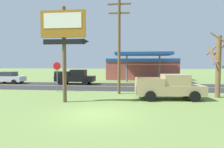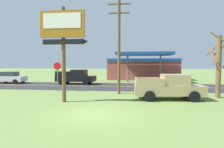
% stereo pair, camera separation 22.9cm
% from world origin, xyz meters
% --- Properties ---
extents(ground_plane, '(180.00, 180.00, 0.00)m').
position_xyz_m(ground_plane, '(0.00, 0.00, 0.00)').
color(ground_plane, olive).
extents(road_asphalt, '(140.00, 8.00, 0.02)m').
position_xyz_m(road_asphalt, '(0.00, 13.00, 0.01)').
color(road_asphalt, '#2B2B2D').
rests_on(road_asphalt, ground).
extents(road_centre_line, '(126.00, 0.20, 0.01)m').
position_xyz_m(road_centre_line, '(0.00, 13.00, 0.02)').
color(road_centre_line, gold).
rests_on(road_centre_line, road_asphalt).
extents(motel_sign, '(3.49, 0.54, 6.84)m').
position_xyz_m(motel_sign, '(-2.83, 3.00, 4.82)').
color(motel_sign, brown).
rests_on(motel_sign, ground).
extents(stop_sign, '(0.80, 0.08, 2.95)m').
position_xyz_m(stop_sign, '(-5.50, 8.12, 2.03)').
color(stop_sign, slate).
rests_on(stop_sign, ground).
extents(utility_pole, '(2.12, 0.26, 8.66)m').
position_xyz_m(utility_pole, '(0.72, 7.41, 4.66)').
color(utility_pole, brown).
rests_on(utility_pole, ground).
extents(bare_tree, '(1.89, 1.91, 5.29)m').
position_xyz_m(bare_tree, '(8.98, 6.43, 2.76)').
color(bare_tree, brown).
rests_on(bare_tree, ground).
extents(gas_station, '(12.00, 11.50, 4.40)m').
position_xyz_m(gas_station, '(3.38, 24.53, 1.94)').
color(gas_station, '#A84C42').
rests_on(gas_station, ground).
extents(pickup_tan_parked_on_lawn, '(5.35, 2.58, 1.96)m').
position_xyz_m(pickup_tan_parked_on_lawn, '(4.89, 5.12, 0.96)').
color(pickup_tan_parked_on_lawn, tan).
rests_on(pickup_tan_parked_on_lawn, ground).
extents(pickup_black_on_road, '(5.20, 2.24, 1.96)m').
position_xyz_m(pickup_black_on_road, '(-5.70, 15.00, 0.96)').
color(pickup_black_on_road, black).
rests_on(pickup_black_on_road, ground).
extents(car_white_near_lane, '(4.20, 2.00, 1.64)m').
position_xyz_m(car_white_near_lane, '(-15.35, 15.00, 0.83)').
color(car_white_near_lane, silver).
rests_on(car_white_near_lane, ground).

